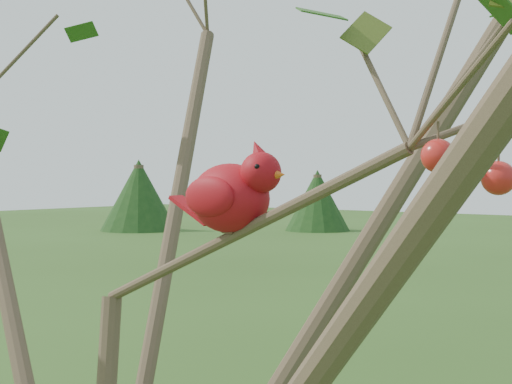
% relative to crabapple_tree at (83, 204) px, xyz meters
% --- Properties ---
extents(crabapple_tree, '(2.35, 2.05, 2.95)m').
position_rel_crabapple_tree_xyz_m(crabapple_tree, '(0.00, 0.00, 0.00)').
color(crabapple_tree, '#453425').
rests_on(crabapple_tree, ground).
extents(cardinal, '(0.22, 0.11, 0.15)m').
position_rel_crabapple_tree_xyz_m(cardinal, '(0.23, 0.10, 0.02)').
color(cardinal, '#B10F1D').
rests_on(cardinal, ground).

